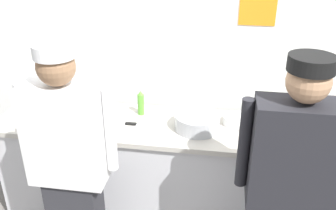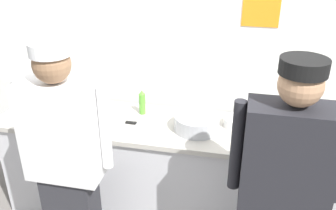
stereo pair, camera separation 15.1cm
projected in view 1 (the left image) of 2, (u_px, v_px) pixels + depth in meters
name	position (u px, v px, depth m)	size (l,w,h in m)	color
wall_back	(190.00, 35.00, 3.04)	(4.72, 0.11, 2.99)	white
prep_counter	(181.00, 172.00, 3.10)	(3.01, 0.64, 0.89)	silver
chef_near_left	(70.00, 165.00, 2.37)	(0.62, 0.24, 1.73)	#2D2D33
chef_center	(289.00, 189.00, 2.14)	(0.63, 0.24, 1.75)	#2D2D33
plate_stack_front	(236.00, 120.00, 2.91)	(0.20, 0.20, 0.07)	white
plate_stack_rear	(100.00, 114.00, 2.99)	(0.22, 0.22, 0.08)	white
mixing_bowl_steel	(197.00, 122.00, 2.84)	(0.35, 0.35, 0.12)	#B7BABF
sheet_tray	(52.00, 115.00, 3.04)	(0.43, 0.28, 0.02)	#B7BABF
squeeze_bottle_primary	(307.00, 137.00, 2.57)	(0.05, 0.05, 0.20)	#56A333
squeeze_bottle_secondary	(280.00, 113.00, 2.91)	(0.06, 0.06, 0.18)	#56A333
squeeze_bottle_spare	(141.00, 103.00, 3.04)	(0.05, 0.05, 0.21)	#56A333
ramekin_red_sauce	(268.00, 128.00, 2.84)	(0.08, 0.08, 0.04)	white
ramekin_green_sauce	(330.00, 128.00, 2.83)	(0.09, 0.09, 0.04)	white
ramekin_orange_sauce	(324.00, 142.00, 2.65)	(0.08, 0.08, 0.04)	white
deli_cup	(251.00, 130.00, 2.76)	(0.09, 0.09, 0.08)	white
chefs_knife	(139.00, 125.00, 2.91)	(0.27, 0.03, 0.02)	#B7BABF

